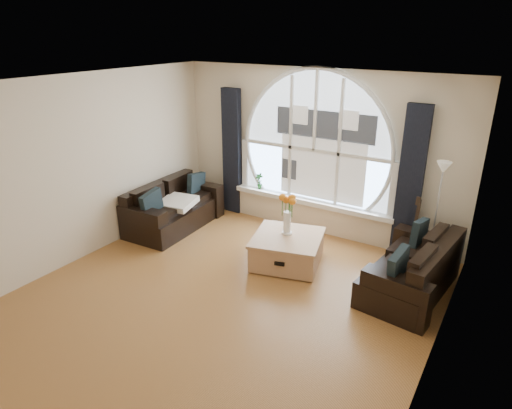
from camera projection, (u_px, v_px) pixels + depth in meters
name	position (u px, v px, depth m)	size (l,w,h in m)	color
ground	(219.00, 303.00, 5.67)	(5.00, 5.50, 0.01)	brown
ceiling	(211.00, 86.00, 4.66)	(5.00, 5.50, 0.01)	silver
wall_back	(315.00, 152.00, 7.33)	(5.00, 0.01, 2.70)	beige
wall_left	(76.00, 171.00, 6.39)	(0.01, 5.50, 2.70)	beige
wall_right	(441.00, 261.00, 3.93)	(0.01, 5.50, 2.70)	beige
attic_slope	(422.00, 146.00, 3.71)	(0.92, 5.50, 0.72)	silver
arched_window	(315.00, 136.00, 7.20)	(2.60, 0.06, 2.15)	silver
window_sill	(310.00, 202.00, 7.56)	(2.90, 0.22, 0.08)	white
window_frame	(315.00, 137.00, 7.18)	(2.76, 0.08, 2.15)	white
neighbor_house	(323.00, 145.00, 7.16)	(1.70, 0.02, 1.50)	silver
curtain_left	(232.00, 152.00, 8.10)	(0.35, 0.12, 2.30)	black
curtain_right	(410.00, 183.00, 6.52)	(0.35, 0.12, 2.30)	black
sofa_left	(174.00, 205.00, 7.69)	(0.86, 1.73, 0.77)	black
sofa_right	(411.00, 264.00, 5.78)	(0.82, 1.65, 0.73)	black
coffee_chest	(287.00, 248.00, 6.54)	(0.98, 0.98, 0.48)	#A47651
throw_blanket	(178.00, 202.00, 7.55)	(0.55, 0.55, 0.10)	silver
vase_flowers	(287.00, 209.00, 6.41)	(0.24, 0.24, 0.70)	white
floor_lamp	(436.00, 217.00, 6.23)	(0.24, 0.24, 1.60)	#B2B2B2
guitar	(416.00, 229.00, 6.50)	(0.36, 0.24, 1.06)	brown
potted_plant	(259.00, 181.00, 8.00)	(0.15, 0.10, 0.29)	#1E6023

